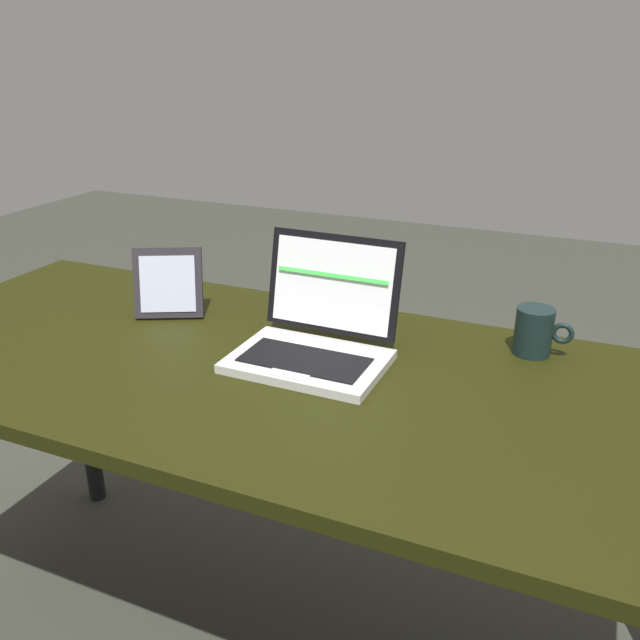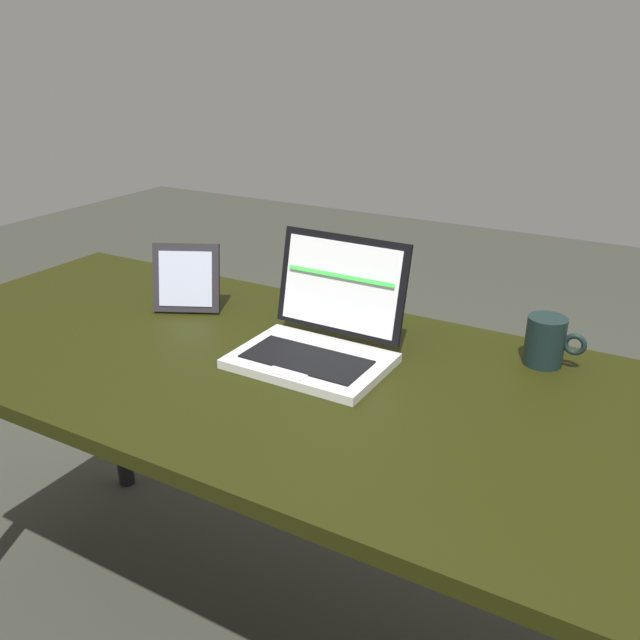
# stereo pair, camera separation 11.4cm
# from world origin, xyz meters

# --- Properties ---
(desk) EXTENTS (1.68, 0.70, 0.74)m
(desk) POSITION_xyz_m (0.00, 0.00, 0.66)
(desk) COLOR black
(desk) RESTS_ON ground
(laptop_front) EXTENTS (0.28, 0.24, 0.22)m
(laptop_front) POSITION_xyz_m (0.05, 0.06, 0.78)
(laptop_front) COLOR beige
(laptop_front) RESTS_ON desk
(photo_frame) EXTENTS (0.15, 0.11, 0.15)m
(photo_frame) POSITION_xyz_m (-0.32, 0.13, 0.81)
(photo_frame) COLOR #252126
(photo_frame) RESTS_ON desk
(coffee_mug) EXTENTS (0.11, 0.07, 0.09)m
(coffee_mug) POSITION_xyz_m (0.43, 0.25, 0.79)
(coffee_mug) COLOR black
(coffee_mug) RESTS_ON desk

